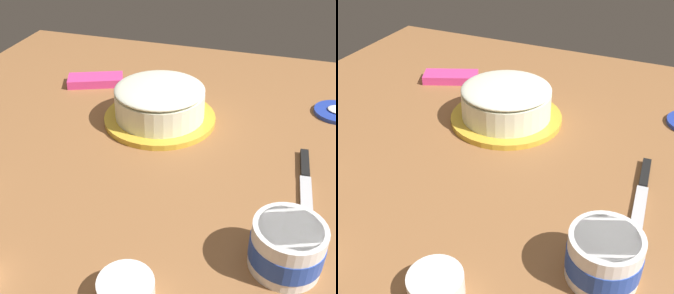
% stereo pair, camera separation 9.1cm
% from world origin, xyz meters
% --- Properties ---
extents(ground_plane, '(1.54, 1.54, 0.00)m').
position_xyz_m(ground_plane, '(0.00, 0.00, 0.00)').
color(ground_plane, '#936038').
extents(frosted_cake, '(0.28, 0.28, 0.10)m').
position_xyz_m(frosted_cake, '(0.11, -0.25, 0.05)').
color(frosted_cake, gold).
rests_on(frosted_cake, ground_plane).
extents(frosting_tub, '(0.12, 0.12, 0.08)m').
position_xyz_m(frosting_tub, '(-0.22, 0.14, 0.04)').
color(frosting_tub, white).
rests_on(frosting_tub, ground_plane).
extents(spreading_knife, '(0.04, 0.24, 0.01)m').
position_xyz_m(spreading_knife, '(-0.25, -0.11, 0.01)').
color(spreading_knife, silver).
rests_on(spreading_knife, ground_plane).
extents(sprinkle_bowl_blue, '(0.09, 0.09, 0.04)m').
position_xyz_m(sprinkle_bowl_blue, '(-0.01, 0.27, 0.02)').
color(sprinkle_bowl_blue, white).
rests_on(sprinkle_bowl_blue, ground_plane).
extents(candy_box_lower, '(0.17, 0.12, 0.02)m').
position_xyz_m(candy_box_lower, '(0.35, -0.39, 0.01)').
color(candy_box_lower, '#E53D8E').
rests_on(candy_box_lower, ground_plane).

